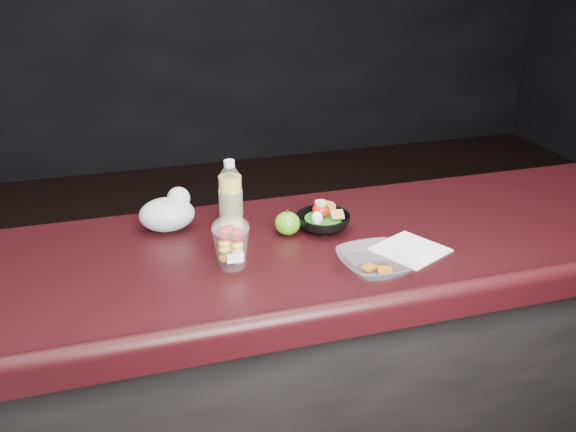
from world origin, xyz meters
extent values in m
cube|color=black|center=(0.00, 0.30, 0.49)|extent=(4.00, 0.65, 0.98)
cube|color=black|center=(0.00, 0.30, 1.00)|extent=(4.06, 0.71, 0.04)
cylinder|color=yellow|center=(-0.05, 0.47, 1.10)|extent=(0.06, 0.06, 0.16)
cylinder|color=white|center=(-0.05, 0.47, 1.10)|extent=(0.07, 0.07, 0.16)
cone|color=white|center=(-0.05, 0.47, 1.19)|extent=(0.06, 0.06, 0.03)
cylinder|color=white|center=(-0.05, 0.47, 1.21)|extent=(0.03, 0.03, 0.02)
cylinder|color=#072D99|center=(-0.05, 0.47, 1.10)|extent=(0.07, 0.07, 0.07)
ellipsoid|color=white|center=(-0.10, 0.25, 1.13)|extent=(0.09, 0.09, 0.05)
ellipsoid|color=#41850F|center=(0.09, 0.39, 1.05)|extent=(0.07, 0.07, 0.07)
cylinder|color=black|center=(0.09, 0.39, 1.09)|extent=(0.01, 0.01, 0.01)
ellipsoid|color=silver|center=(-0.22, 0.52, 1.07)|extent=(0.15, 0.13, 0.09)
sphere|color=silver|center=(-0.18, 0.54, 1.10)|extent=(0.06, 0.06, 0.06)
imported|color=black|center=(0.19, 0.39, 1.04)|extent=(0.18, 0.18, 0.05)
cylinder|color=#0F470C|center=(0.19, 0.39, 1.05)|extent=(0.10, 0.10, 0.01)
ellipsoid|color=#BA1207|center=(0.19, 0.40, 1.08)|extent=(0.05, 0.05, 0.04)
cylinder|color=beige|center=(0.19, 0.40, 1.10)|extent=(0.03, 0.03, 0.01)
ellipsoid|color=white|center=(0.17, 0.36, 1.07)|extent=(0.03, 0.03, 0.04)
imported|color=silver|center=(0.24, 0.12, 1.04)|extent=(0.20, 0.20, 0.05)
cube|color=#990F0C|center=(0.22, 0.13, 1.03)|extent=(0.04, 0.04, 0.01)
cube|color=#990F0C|center=(0.25, 0.10, 1.03)|extent=(0.04, 0.03, 0.01)
cube|color=white|center=(0.37, 0.20, 1.02)|extent=(0.21, 0.21, 0.00)
camera|label=1|loc=(-0.38, -1.14, 1.78)|focal=40.00mm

